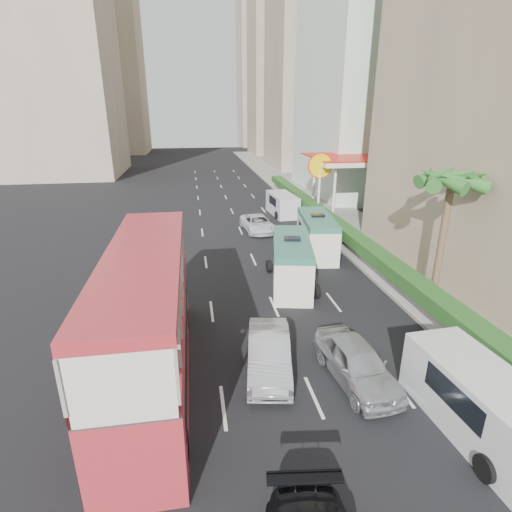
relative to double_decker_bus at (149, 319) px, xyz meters
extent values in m
plane|color=black|center=(6.00, 0.00, -2.53)|extent=(200.00, 200.00, 0.00)
cube|color=#B22A31|center=(0.00, 0.00, 0.00)|extent=(2.50, 11.00, 5.06)
imported|color=#B3B6BA|center=(4.33, -0.18, -2.53)|extent=(2.30, 4.71, 1.49)
imported|color=#B3B6BA|center=(7.39, -1.32, -2.53)|extent=(2.32, 4.70, 1.54)
imported|color=silver|center=(7.00, 18.65, -2.53)|extent=(2.63, 4.90, 1.31)
cube|color=silver|center=(7.13, 7.64, -1.18)|extent=(3.17, 6.35, 2.69)
cube|color=silver|center=(10.19, 12.62, -1.20)|extent=(2.75, 6.20, 2.66)
cube|color=silver|center=(10.16, -4.27, -1.48)|extent=(2.42, 5.37, 2.10)
cube|color=silver|center=(10.29, 23.90, -1.54)|extent=(2.36, 5.09, 1.98)
cube|color=#99968C|center=(15.00, 25.00, -2.44)|extent=(6.00, 120.00, 0.18)
cube|color=silver|center=(12.20, 14.00, -1.85)|extent=(0.30, 44.00, 1.00)
cube|color=#2D6626|center=(12.20, 14.00, -1.00)|extent=(1.10, 44.00, 0.70)
cylinder|color=brown|center=(13.80, 4.00, 0.85)|extent=(0.36, 0.36, 6.40)
cube|color=silver|center=(16.00, 23.00, 0.22)|extent=(6.50, 8.00, 5.50)
cube|color=#B2A08C|center=(24.00, 58.00, 22.47)|extent=(16.00, 16.00, 50.00)
cube|color=tan|center=(23.00, 82.00, 19.47)|extent=(14.00, 14.00, 44.00)
cube|color=#B2A08C|center=(23.00, 104.00, 17.47)|extent=(14.00, 14.00, 40.00)
cube|color=tan|center=(-16.00, 90.00, 20.47)|extent=(16.00, 16.00, 46.00)
camera|label=1|loc=(1.75, -13.02, 6.97)|focal=28.00mm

